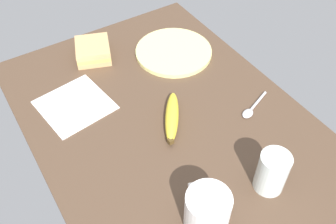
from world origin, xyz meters
The scene contains 8 objects.
tabletop centered at (0.00, 0.00, 1.00)cm, with size 90.00×64.00×2.00cm, color #4C3828.
plate_of_food centered at (-21.74, 15.67, 2.60)cm, with size 22.55×22.55×1.20cm.
coffee_mug_black centered at (27.39, -8.44, 6.96)cm, with size 11.30×8.82×9.65cm.
sandwich_main centered at (-32.89, -5.02, 4.20)cm, with size 13.29×12.67×4.40cm.
glass_of_milk centered at (27.33, 8.16, 6.37)cm, with size 6.45×6.45×9.86cm.
banana centered at (0.76, 0.66, 3.64)cm, with size 15.30×12.04×3.27cm.
spoon centered at (8.37, 19.96, 2.38)cm, with size 5.53×11.26×0.80cm.
paper_napkin centered at (-17.23, -17.62, 2.15)cm, with size 16.58×16.58×0.30cm, color white.
Camera 1 is at (53.63, -33.80, 72.77)cm, focal length 40.77 mm.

